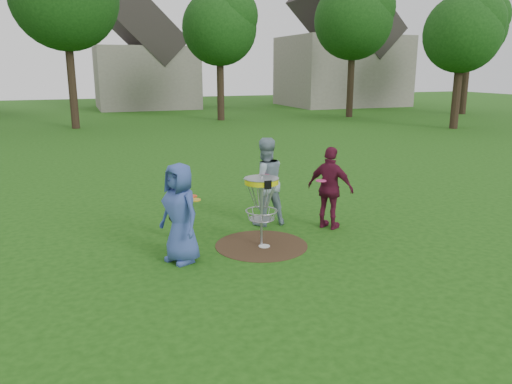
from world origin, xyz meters
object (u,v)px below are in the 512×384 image
object	(u,v)px
player_blue	(180,213)
player_black	(178,204)
disc_golf_basket	(262,195)
player_grey	(265,182)
player_maroon	(330,188)

from	to	relation	value
player_blue	player_black	size ratio (longest dim) A/B	1.17
player_blue	player_black	world-z (taller)	player_blue
disc_golf_basket	player_blue	bearing A→B (deg)	-171.18
player_blue	disc_golf_basket	xyz separation A→B (m)	(1.62, 0.25, 0.13)
player_grey	player_maroon	distance (m)	1.42
player_black	player_maroon	bearing A→B (deg)	52.85
player_maroon	player_black	bearing A→B (deg)	49.18
player_grey	player_maroon	bearing A→B (deg)	148.58
player_maroon	player_blue	bearing A→B (deg)	66.88
player_maroon	disc_golf_basket	size ratio (longest dim) A/B	1.28
player_black	player_maroon	size ratio (longest dim) A/B	0.87
player_blue	disc_golf_basket	bearing A→B (deg)	71.94
player_grey	disc_golf_basket	distance (m)	1.36
player_grey	player_blue	bearing A→B (deg)	34.49
player_grey	player_maroon	xyz separation A→B (m)	(1.21, -0.74, -0.08)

